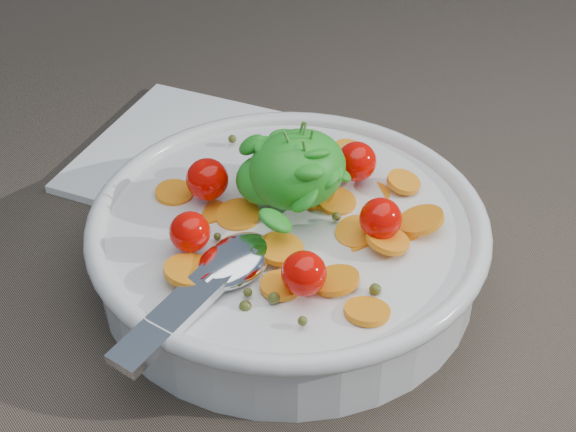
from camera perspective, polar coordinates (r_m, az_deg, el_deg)
ground at (r=0.62m, az=-1.27°, el=-3.22°), size 6.00×6.00×0.00m
bowl at (r=0.59m, az=-0.01°, el=-1.70°), size 0.29×0.27×0.11m
napkin at (r=0.74m, az=-6.67°, el=4.04°), size 0.23×0.22×0.01m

